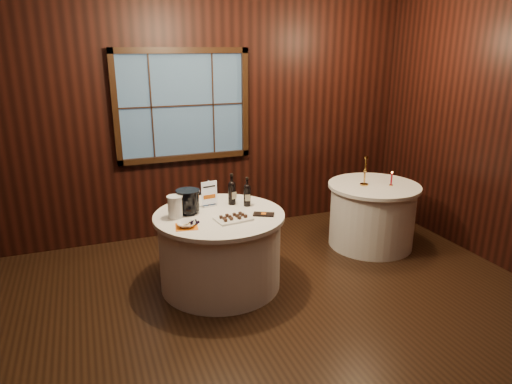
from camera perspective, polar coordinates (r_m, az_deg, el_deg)
name	(u,v)px	position (r m, az deg, el deg)	size (l,w,h in m)	color
ground	(256,340)	(3.98, -0.04, -17.98)	(6.00, 6.00, 0.00)	black
back_wall	(183,114)	(5.68, -9.13, 9.58)	(6.00, 0.10, 3.00)	black
main_table	(220,250)	(4.61, -4.51, -7.19)	(1.28, 1.28, 0.77)	silver
side_table	(372,215)	(5.69, 14.28, -2.77)	(1.08, 1.08, 0.77)	silver
sign_stand	(209,197)	(4.65, -5.88, -0.68)	(0.17, 0.10, 0.27)	silver
port_bottle_left	(232,191)	(4.68, -3.04, 0.10)	(0.08, 0.09, 0.33)	black
port_bottle_right	(247,194)	(4.63, -1.12, -0.20)	(0.07, 0.08, 0.30)	black
ice_bucket	(188,201)	(4.47, -8.50, -1.13)	(0.23, 0.23, 0.24)	black
chocolate_plate	(233,218)	(4.29, -2.86, -3.26)	(0.36, 0.27, 0.05)	white
chocolate_box	(264,214)	(4.41, 0.96, -2.81)	(0.20, 0.10, 0.02)	black
grape_bunch	(195,223)	(4.20, -7.62, -3.87)	(0.17, 0.10, 0.04)	black
glass_pitcher	(175,207)	(4.38, -10.06, -1.82)	(0.20, 0.15, 0.22)	silver
orange_napkin	(187,227)	(4.18, -8.68, -4.30)	(0.20, 0.20, 0.00)	orange
cracker_bowl	(186,224)	(4.17, -8.69, -4.01)	(0.17, 0.17, 0.04)	white
brass_candlestick	(365,175)	(5.48, 13.44, 2.10)	(0.10, 0.10, 0.35)	gold
red_candle	(391,180)	(5.56, 16.57, 1.45)	(0.05, 0.05, 0.17)	gold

